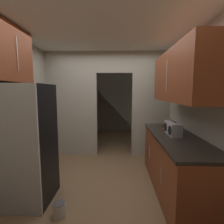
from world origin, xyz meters
name	(u,v)px	position (x,y,z in m)	size (l,w,h in m)	color
ground	(102,186)	(0.00, 0.00, 0.00)	(20.00, 20.00, 0.00)	brown
kitchen_overhead_slab	(104,36)	(0.00, 0.45, 2.60)	(3.45, 7.02, 0.06)	silver
kitchen_partition	(106,102)	(-0.05, 1.51, 1.36)	(3.05, 0.12, 2.57)	#ADA899
adjoining_room_shell	(111,101)	(0.00, 3.38, 1.28)	(3.05, 2.81, 2.57)	gray
kitchen_flank_right	(218,117)	(1.57, -0.50, 1.28)	(0.10, 4.01, 2.57)	#ADA899
refrigerator	(21,144)	(-1.13, -0.40, 0.86)	(0.83, 0.71, 1.72)	black
lower_cabinet_run	(175,163)	(1.19, -0.06, 0.46)	(0.67, 2.07, 0.91)	brown
upper_cabinet_counterside	(179,76)	(1.19, -0.06, 1.85)	(0.36, 1.86, 0.78)	brown
upper_cabinet_fridgeside	(5,54)	(-1.34, -0.30, 2.15)	(0.36, 0.92, 0.80)	brown
boombox	(173,129)	(1.16, 0.01, 1.02)	(0.18, 0.42, 0.23)	#B2B2B7
book_stack	(166,128)	(1.16, 0.41, 0.94)	(0.15, 0.17, 0.06)	red
paint_can	(59,210)	(-0.49, -0.74, 0.09)	(0.17, 0.17, 0.19)	silver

